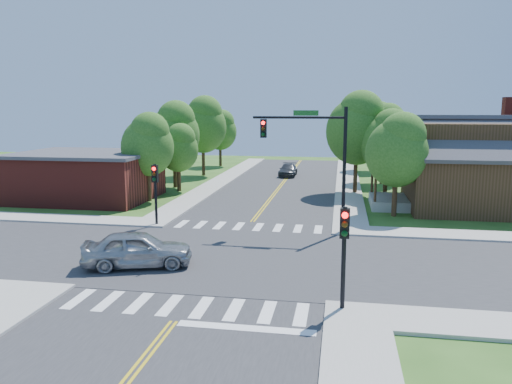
% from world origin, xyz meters
% --- Properties ---
extents(ground, '(100.00, 100.00, 0.00)m').
position_xyz_m(ground, '(0.00, 0.00, 0.00)').
color(ground, '#2B5119').
rests_on(ground, ground).
extents(road_ns, '(10.00, 90.00, 0.04)m').
position_xyz_m(road_ns, '(0.00, 0.00, 0.02)').
color(road_ns, '#2D2D30').
rests_on(road_ns, ground).
extents(road_ew, '(90.00, 10.00, 0.04)m').
position_xyz_m(road_ew, '(0.00, 0.00, 0.03)').
color(road_ew, '#2D2D30').
rests_on(road_ew, ground).
extents(intersection_patch, '(10.20, 10.20, 0.06)m').
position_xyz_m(intersection_patch, '(0.00, 0.00, 0.00)').
color(intersection_patch, '#2D2D30').
rests_on(intersection_patch, ground).
extents(sidewalk_ne, '(40.00, 40.00, 0.14)m').
position_xyz_m(sidewalk_ne, '(15.82, 15.82, 0.07)').
color(sidewalk_ne, '#9E9B93').
rests_on(sidewalk_ne, ground).
extents(sidewalk_nw, '(40.00, 40.00, 0.14)m').
position_xyz_m(sidewalk_nw, '(-15.82, 15.82, 0.07)').
color(sidewalk_nw, '#9E9B93').
rests_on(sidewalk_nw, ground).
extents(crosswalk_north, '(8.85, 2.00, 0.01)m').
position_xyz_m(crosswalk_north, '(0.00, 6.20, 0.05)').
color(crosswalk_north, white).
rests_on(crosswalk_north, ground).
extents(crosswalk_south, '(8.85, 2.00, 0.01)m').
position_xyz_m(crosswalk_south, '(0.00, -6.20, 0.05)').
color(crosswalk_south, white).
rests_on(crosswalk_south, ground).
extents(centerline, '(0.30, 90.00, 0.01)m').
position_xyz_m(centerline, '(0.00, 0.00, 0.05)').
color(centerline, yellow).
rests_on(centerline, ground).
extents(stop_bar, '(4.60, 0.45, 0.09)m').
position_xyz_m(stop_bar, '(2.50, -7.60, 0.00)').
color(stop_bar, white).
rests_on(stop_bar, ground).
extents(signal_mast_ne, '(5.30, 0.42, 7.20)m').
position_xyz_m(signal_mast_ne, '(3.91, 5.59, 4.85)').
color(signal_mast_ne, black).
rests_on(signal_mast_ne, ground).
extents(signal_pole_se, '(0.34, 0.42, 3.80)m').
position_xyz_m(signal_pole_se, '(5.60, -5.62, 2.66)').
color(signal_pole_se, black).
rests_on(signal_pole_se, ground).
extents(signal_pole_nw, '(0.34, 0.42, 3.80)m').
position_xyz_m(signal_pole_nw, '(-5.60, 5.58, 2.66)').
color(signal_pole_nw, black).
rests_on(signal_pole_nw, ground).
extents(house_ne, '(13.05, 8.80, 7.11)m').
position_xyz_m(house_ne, '(15.11, 14.23, 3.33)').
color(house_ne, '#352512').
rests_on(house_ne, ground).
extents(building_nw, '(10.40, 8.40, 3.73)m').
position_xyz_m(building_nw, '(-14.20, 13.20, 1.88)').
color(building_nw, maroon).
rests_on(building_nw, ground).
extents(tree_e_a, '(4.06, 3.85, 6.90)m').
position_xyz_m(tree_e_a, '(9.06, 10.89, 4.52)').
color(tree_e_a, '#382314').
rests_on(tree_e_a, ground).
extents(tree_e_b, '(4.18, 3.97, 7.10)m').
position_xyz_m(tree_e_b, '(9.00, 17.64, 4.65)').
color(tree_e_b, '#382314').
rests_on(tree_e_b, ground).
extents(tree_e_c, '(4.46, 4.24, 7.58)m').
position_xyz_m(tree_e_c, '(9.32, 25.47, 4.97)').
color(tree_e_c, '#382314').
rests_on(tree_e_c, ground).
extents(tree_e_d, '(4.61, 4.38, 7.84)m').
position_xyz_m(tree_e_d, '(9.19, 35.08, 5.13)').
color(tree_e_d, '#382314').
rests_on(tree_e_d, ground).
extents(tree_w_a, '(4.02, 3.82, 6.84)m').
position_xyz_m(tree_w_a, '(-9.08, 13.33, 4.48)').
color(tree_w_a, '#382314').
rests_on(tree_w_a, ground).
extents(tree_w_b, '(4.58, 4.35, 7.79)m').
position_xyz_m(tree_w_b, '(-9.25, 19.98, 5.10)').
color(tree_w_b, '#382314').
rests_on(tree_w_b, ground).
extents(tree_w_c, '(4.93, 4.69, 8.39)m').
position_xyz_m(tree_w_c, '(-8.89, 28.14, 5.50)').
color(tree_w_c, '#382314').
rests_on(tree_w_c, ground).
extents(tree_w_d, '(4.05, 3.85, 6.89)m').
position_xyz_m(tree_w_d, '(-9.18, 36.85, 4.51)').
color(tree_w_d, '#382314').
rests_on(tree_w_d, ground).
extents(tree_house, '(5.03, 4.78, 8.56)m').
position_xyz_m(tree_house, '(6.69, 19.24, 5.61)').
color(tree_house, '#382314').
rests_on(tree_house, ground).
extents(tree_bldg, '(3.44, 3.27, 5.86)m').
position_xyz_m(tree_bldg, '(-8.29, 18.19, 3.83)').
color(tree_bldg, '#382314').
rests_on(tree_bldg, ground).
extents(car_silver, '(4.67, 5.95, 1.65)m').
position_xyz_m(car_silver, '(-3.53, -2.15, 0.83)').
color(car_silver, '#9EA1A5').
rests_on(car_silver, ground).
extents(car_dgrey, '(1.80, 4.30, 1.24)m').
position_xyz_m(car_dgrey, '(-0.04, 28.98, 0.62)').
color(car_dgrey, '#323438').
rests_on(car_dgrey, ground).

